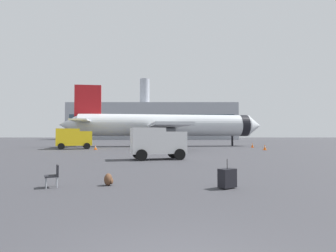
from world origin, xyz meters
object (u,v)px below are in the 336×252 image
(airplane_at_gate, at_px, (166,125))
(safety_cone_mid, at_px, (184,143))
(service_truck, at_px, (74,138))
(rolling_suitcase, at_px, (228,178))
(safety_cone_near, at_px, (253,145))
(safety_cone_outer, at_px, (96,147))
(safety_cone_far, at_px, (265,147))
(traveller_backpack, at_px, (109,180))
(gate_chair, at_px, (54,174))
(cargo_van, at_px, (158,142))

(airplane_at_gate, distance_m, safety_cone_mid, 11.30)
(service_truck, relative_size, rolling_suitcase, 4.79)
(service_truck, distance_m, rolling_suitcase, 32.41)
(safety_cone_near, height_order, safety_cone_outer, safety_cone_near)
(safety_cone_far, xyz_separation_m, safety_cone_outer, (-22.67, 0.97, -0.07))
(safety_cone_mid, bearing_deg, traveller_backpack, -96.88)
(safety_cone_outer, bearing_deg, safety_cone_far, -2.45)
(rolling_suitcase, height_order, traveller_backpack, rolling_suitcase)
(safety_cone_near, height_order, traveller_backpack, safety_cone_near)
(safety_cone_outer, xyz_separation_m, rolling_suitcase, (12.10, -26.74, 0.09))
(gate_chair, bearing_deg, safety_cone_near, 61.50)
(safety_cone_mid, xyz_separation_m, gate_chair, (-7.70, -47.49, 0.18))
(cargo_van, height_order, safety_cone_near, cargo_van)
(safety_cone_far, relative_size, traveller_backpack, 1.57)
(airplane_at_gate, xyz_separation_m, gate_chair, (-3.94, -37.38, -3.16))
(rolling_suitcase, bearing_deg, airplane_at_gate, 94.12)
(cargo_van, bearing_deg, safety_cone_mid, 83.30)
(airplane_at_gate, xyz_separation_m, rolling_suitcase, (2.70, -37.55, -3.27))
(safety_cone_mid, bearing_deg, airplane_at_gate, -110.40)
(safety_cone_mid, distance_m, gate_chair, 48.11)
(safety_cone_far, bearing_deg, safety_cone_outer, 177.55)
(cargo_van, bearing_deg, safety_cone_far, 44.96)
(safety_cone_far, bearing_deg, rolling_suitcase, -112.30)
(service_truck, height_order, rolling_suitcase, service_truck)
(safety_cone_near, height_order, safety_cone_mid, safety_cone_near)
(service_truck, xyz_separation_m, traveller_backpack, (11.04, -27.77, -1.37))
(safety_cone_mid, bearing_deg, safety_cone_outer, -122.17)
(rolling_suitcase, bearing_deg, traveller_backpack, 172.70)
(traveller_backpack, relative_size, gate_chair, 0.56)
(safety_cone_far, xyz_separation_m, traveller_backpack, (-15.18, -25.18, -0.14))
(safety_cone_near, height_order, rolling_suitcase, rolling_suitcase)
(safety_cone_near, height_order, safety_cone_far, safety_cone_near)
(safety_cone_outer, distance_m, rolling_suitcase, 29.35)
(cargo_van, height_order, traveller_backpack, cargo_van)
(safety_cone_mid, relative_size, rolling_suitcase, 0.58)
(safety_cone_near, bearing_deg, safety_cone_far, -94.34)
(service_truck, bearing_deg, safety_cone_far, -5.64)
(cargo_van, bearing_deg, rolling_suitcase, -75.55)
(service_truck, height_order, safety_cone_far, service_truck)
(safety_cone_outer, bearing_deg, airplane_at_gate, 49.00)
(airplane_at_gate, xyz_separation_m, safety_cone_mid, (3.76, 10.12, -3.34))
(airplane_at_gate, relative_size, safety_cone_far, 47.48)
(airplane_at_gate, height_order, rolling_suitcase, airplane_at_gate)
(airplane_at_gate, height_order, safety_cone_mid, airplane_at_gate)
(safety_cone_mid, xyz_separation_m, safety_cone_outer, (-13.16, -20.92, -0.02))
(traveller_backpack, bearing_deg, cargo_van, 82.59)
(safety_cone_far, height_order, safety_cone_outer, safety_cone_far)
(safety_cone_near, relative_size, gate_chair, 0.90)
(cargo_van, height_order, safety_cone_mid, cargo_van)
(safety_cone_mid, distance_m, safety_cone_far, 23.87)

